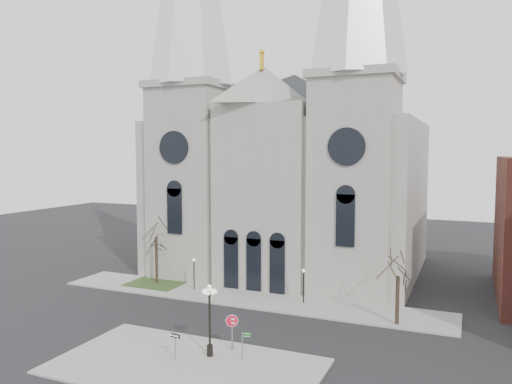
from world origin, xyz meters
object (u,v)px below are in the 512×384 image
at_px(globe_lamp, 210,311).
at_px(street_name_sign, 243,343).
at_px(stop_sign, 232,325).
at_px(one_way_sign, 175,341).

distance_m(globe_lamp, street_name_sign, 3.20).
height_order(globe_lamp, street_name_sign, globe_lamp).
relative_size(stop_sign, globe_lamp, 0.52).
height_order(globe_lamp, one_way_sign, globe_lamp).
relative_size(globe_lamp, one_way_sign, 2.63).
bearing_deg(street_name_sign, globe_lamp, 163.25).
relative_size(stop_sign, one_way_sign, 1.36).
bearing_deg(street_name_sign, stop_sign, 115.72).
height_order(stop_sign, globe_lamp, globe_lamp).
bearing_deg(one_way_sign, street_name_sign, 27.93).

